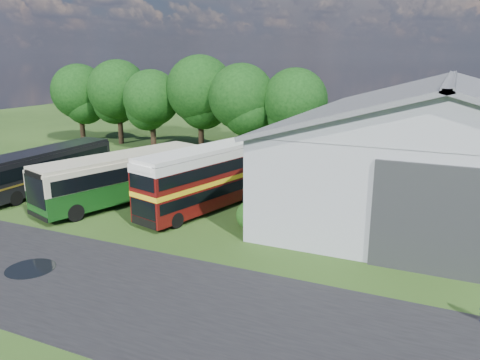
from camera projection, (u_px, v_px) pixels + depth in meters
The scene contains 15 objects.
ground at pixel (101, 250), 23.34m from camera, with size 120.00×120.00×0.00m, color #1F3812.
asphalt_road at pixel (109, 289), 19.50m from camera, with size 60.00×8.00×0.02m, color black.
puddle at pixel (31, 269), 21.30m from camera, with size 2.20×2.20×0.01m, color black.
storage_shed at pixel (445, 139), 30.36m from camera, with size 18.80×24.80×8.15m.
tree_far_left at pixel (79, 92), 52.23m from camera, with size 6.12×6.12×8.64m.
tree_left_a at pixel (118, 90), 50.60m from camera, with size 6.46×6.46×9.12m.
tree_left_b at pixel (151, 98), 47.88m from camera, with size 5.78×5.78×8.16m.
tree_mid at pixel (200, 89), 46.79m from camera, with size 6.80×6.80×9.60m.
tree_right_a at pixel (242, 97), 44.04m from camera, with size 6.26×6.26×8.83m.
tree_right_b at pixel (295, 101), 42.81m from camera, with size 5.98×5.98×8.45m.
shrub_front at pixel (251, 228), 26.39m from camera, with size 1.70×1.70×1.70m, color #194714.
shrub_mid at pixel (264, 217), 28.15m from camera, with size 1.60×1.60×1.60m, color #194714.
bus_green_single at pixel (122, 177), 30.75m from camera, with size 6.18×11.91×3.21m.
bus_maroon_double at pixel (201, 180), 28.85m from camera, with size 4.61×9.49×3.95m.
bus_dark_single at pixel (47, 168), 33.78m from camera, with size 2.62×10.81×2.97m.
Camera 1 is at (15.27, -16.86, 9.38)m, focal length 35.00 mm.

